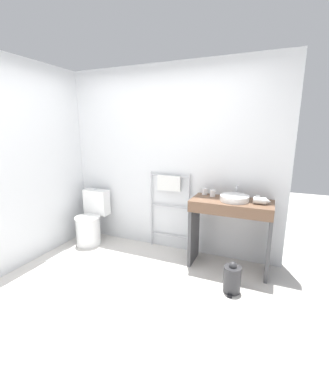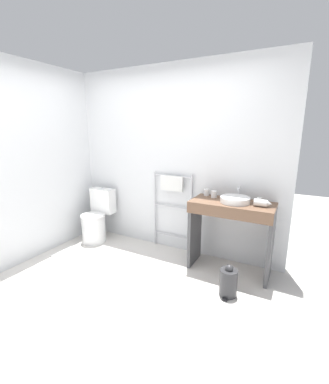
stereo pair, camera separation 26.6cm
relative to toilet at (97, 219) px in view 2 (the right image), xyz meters
name	(u,v)px [view 2 (the right image)]	position (x,y,z in m)	size (l,w,h in m)	color
ground_plane	(103,302)	(1.12, -1.16, -0.34)	(12.00, 12.00, 0.00)	silver
wall_back	(171,161)	(1.12, 0.38, 0.94)	(3.21, 0.12, 2.57)	silver
wall_side	(49,161)	(-0.43, -0.42, 0.94)	(0.12, 2.19, 2.57)	silver
toilet	(97,219)	(0.00, 0.00, 0.00)	(0.39, 0.52, 0.82)	white
towel_radiator	(172,195)	(1.19, 0.27, 0.47)	(0.60, 0.06, 1.13)	silver
vanity_counter	(231,225)	(2.09, 0.05, 0.26)	(0.96, 0.46, 0.89)	brown
sink_basin	(235,200)	(2.12, 0.06, 0.58)	(0.34, 0.34, 0.07)	white
faucet	(239,191)	(2.12, 0.24, 0.64)	(0.02, 0.10, 0.15)	silver
cup_near_wall	(206,192)	(1.71, 0.22, 0.59)	(0.07, 0.07, 0.08)	white
cup_near_edge	(214,194)	(1.83, 0.16, 0.59)	(0.07, 0.07, 0.09)	white
hair_dryer	(262,203)	(2.41, 0.05, 0.59)	(0.19, 0.18, 0.08)	white
trash_bin	(228,282)	(2.21, -0.44, -0.19)	(0.19, 0.22, 0.35)	#333335
bath_mat	(74,255)	(0.09, -0.58, -0.34)	(0.56, 0.36, 0.01)	silver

